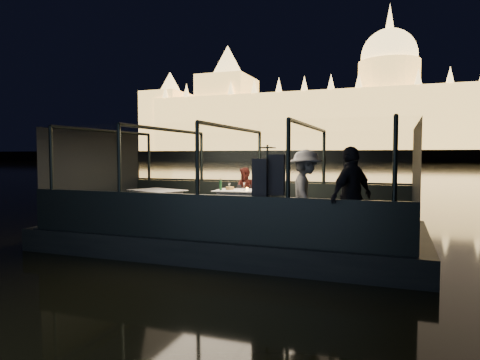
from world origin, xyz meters
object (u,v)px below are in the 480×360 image
(dining_table_aft, at_px, (157,203))
(person_woman_coral, at_px, (264,189))
(dining_table_central, at_px, (244,205))
(person_man_maroon, at_px, (245,188))
(chair_port_left, at_px, (242,200))
(coat_stand, at_px, (267,195))
(wine_bottle, at_px, (221,185))
(passenger_stripe, at_px, (306,195))
(chair_port_right, at_px, (262,200))
(passenger_dark, at_px, (351,201))

(dining_table_aft, relative_size, person_woman_coral, 1.02)
(dining_table_central, relative_size, person_man_maroon, 1.09)
(dining_table_central, distance_m, chair_port_left, 0.63)
(coat_stand, height_order, wine_bottle, coat_stand)
(person_man_maroon, relative_size, wine_bottle, 4.22)
(dining_table_aft, bearing_deg, passenger_stripe, -18.97)
(dining_table_aft, relative_size, passenger_stripe, 0.78)
(dining_table_aft, distance_m, chair_port_right, 2.81)
(dining_table_central, bearing_deg, dining_table_aft, -170.81)
(chair_port_right, distance_m, passenger_stripe, 2.99)
(chair_port_left, bearing_deg, person_man_maroon, 57.94)
(chair_port_left, xyz_separation_m, passenger_stripe, (2.25, -2.44, 0.40))
(dining_table_aft, height_order, passenger_stripe, passenger_stripe)
(chair_port_right, distance_m, person_man_maroon, 0.61)
(passenger_stripe, height_order, passenger_dark, passenger_dark)
(dining_table_central, bearing_deg, person_woman_coral, 66.86)
(wine_bottle, bearing_deg, dining_table_aft, -178.57)
(chair_port_right, bearing_deg, chair_port_left, 177.82)
(chair_port_right, height_order, coat_stand, coat_stand)
(chair_port_right, bearing_deg, passenger_dark, -52.55)
(dining_table_aft, distance_m, passenger_stripe, 4.61)
(dining_table_central, height_order, person_woman_coral, person_woman_coral)
(passenger_stripe, relative_size, wine_bottle, 5.67)
(chair_port_left, bearing_deg, passenger_stripe, -62.09)
(passenger_stripe, distance_m, passenger_dark, 1.21)
(dining_table_aft, distance_m, chair_port_left, 2.29)
(person_man_maroon, height_order, wine_bottle, person_man_maroon)
(coat_stand, distance_m, wine_bottle, 3.00)
(dining_table_central, height_order, dining_table_aft, dining_table_central)
(person_woman_coral, bearing_deg, passenger_dark, -47.83)
(wine_bottle, bearing_deg, chair_port_left, 74.58)
(dining_table_central, xyz_separation_m, chair_port_left, (-0.27, 0.57, 0.06))
(dining_table_aft, relative_size, wine_bottle, 4.41)
(person_man_maroon, bearing_deg, dining_table_central, -53.58)
(dining_table_central, relative_size, chair_port_right, 1.61)
(chair_port_right, relative_size, passenger_dark, 0.49)
(passenger_dark, bearing_deg, dining_table_aft, -81.65)
(person_woman_coral, bearing_deg, person_man_maroon, -176.27)
(dining_table_aft, height_order, person_man_maroon, person_man_maroon)
(person_woman_coral, distance_m, person_man_maroon, 0.53)
(dining_table_aft, relative_size, chair_port_right, 1.54)
(coat_stand, xyz_separation_m, passenger_dark, (1.54, 0.04, -0.05))
(dining_table_central, bearing_deg, passenger_dark, -41.47)
(chair_port_right, height_order, person_woman_coral, person_woman_coral)
(chair_port_left, bearing_deg, coat_stand, -77.27)
(dining_table_aft, height_order, wine_bottle, wine_bottle)
(coat_stand, bearing_deg, passenger_dark, 1.40)
(person_woman_coral, xyz_separation_m, passenger_dark, (2.64, -3.32, 0.10))
(chair_port_right, bearing_deg, coat_stand, -73.40)
(dining_table_central, distance_m, person_man_maroon, 0.84)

